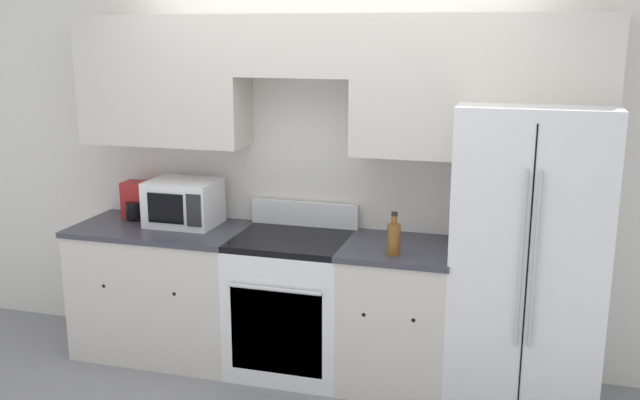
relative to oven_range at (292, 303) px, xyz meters
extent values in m
plane|color=gray|center=(0.19, -0.31, -0.45)|extent=(12.00, 12.00, 0.00)
cube|color=silver|center=(0.19, 0.35, 0.85)|extent=(8.00, 0.06, 2.60)
cube|color=beige|center=(-0.91, 0.15, 1.37)|extent=(1.10, 0.33, 0.82)
cube|color=beige|center=(0.00, 0.15, 1.60)|extent=(0.72, 0.33, 0.37)
cube|color=beige|center=(1.10, 0.15, 1.37)|extent=(1.47, 0.33, 0.82)
cube|color=beige|center=(-0.91, 0.00, -0.02)|extent=(1.10, 0.62, 0.85)
cube|color=#383842|center=(-0.91, 0.00, 0.42)|extent=(1.12, 0.64, 0.03)
sphere|color=black|center=(-1.16, -0.31, 0.10)|extent=(0.03, 0.03, 0.03)
sphere|color=black|center=(-0.66, -0.31, 0.10)|extent=(0.03, 0.03, 0.03)
cube|color=beige|center=(0.68, 0.00, -0.02)|extent=(0.64, 0.62, 0.85)
cube|color=#383842|center=(0.68, 0.00, 0.42)|extent=(0.66, 0.64, 0.03)
sphere|color=black|center=(0.53, -0.31, 0.10)|extent=(0.03, 0.03, 0.03)
sphere|color=black|center=(0.82, -0.31, 0.10)|extent=(0.03, 0.03, 0.03)
cube|color=white|center=(0.00, 0.00, -0.03)|extent=(0.72, 0.62, 0.84)
cube|color=black|center=(0.00, -0.30, -0.07)|extent=(0.58, 0.01, 0.54)
cube|color=black|center=(0.00, 0.00, 0.41)|extent=(0.72, 0.62, 0.04)
cube|color=white|center=(0.00, 0.28, 0.51)|extent=(0.72, 0.04, 0.16)
cylinder|color=silver|center=(0.00, -0.33, 0.21)|extent=(0.58, 0.02, 0.02)
cube|color=white|center=(1.41, 0.04, 0.43)|extent=(0.84, 0.71, 1.75)
cube|color=black|center=(1.41, -0.31, 0.43)|extent=(0.01, 0.01, 1.61)
cylinder|color=#B7B7BC|center=(1.38, -0.33, 0.52)|extent=(0.02, 0.02, 0.96)
cylinder|color=#B7B7BC|center=(1.45, -0.33, 0.52)|extent=(0.02, 0.02, 0.96)
cube|color=white|center=(-0.77, 0.09, 0.58)|extent=(0.45, 0.35, 0.30)
cube|color=black|center=(-0.81, -0.09, 0.58)|extent=(0.25, 0.01, 0.19)
cube|color=#262628|center=(-0.62, -0.09, 0.58)|extent=(0.10, 0.01, 0.21)
cylinder|color=brown|center=(0.67, -0.17, 0.53)|extent=(0.08, 0.08, 0.18)
cylinder|color=brown|center=(0.67, -0.17, 0.64)|extent=(0.03, 0.03, 0.05)
cylinder|color=black|center=(0.67, -0.17, 0.68)|extent=(0.04, 0.04, 0.02)
cube|color=#B22323|center=(-1.15, 0.18, 0.56)|extent=(0.21, 0.15, 0.25)
cylinder|color=black|center=(-1.15, 0.09, 0.50)|extent=(0.11, 0.11, 0.11)
camera|label=1|loc=(1.34, -4.04, 1.69)|focal=40.00mm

